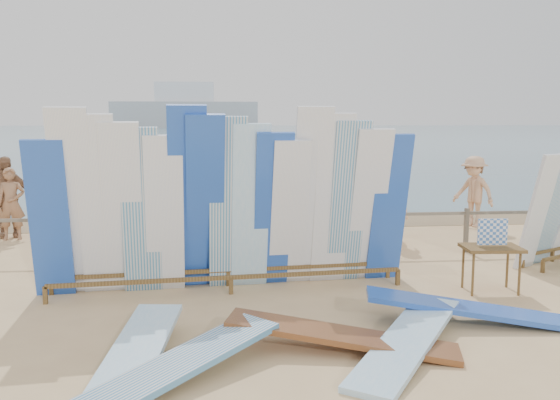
{
  "coord_description": "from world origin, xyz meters",
  "views": [
    {
      "loc": [
        -0.92,
        -8.35,
        2.68
      ],
      "look_at": [
        0.19,
        2.77,
        1.15
      ],
      "focal_mm": 38.0,
      "sensor_mm": 36.0,
      "label": 1
    }
  ],
  "objects": [
    {
      "name": "ground",
      "position": [
        0.0,
        0.0,
        0.0
      ],
      "size": [
        160.0,
        160.0,
        0.0
      ],
      "primitive_type": "plane",
      "color": "#D7B17C",
      "rests_on": "ground"
    },
    {
      "name": "ocean",
      "position": [
        0.0,
        128.0,
        0.0
      ],
      "size": [
        320.0,
        240.0,
        0.02
      ],
      "primitive_type": "cube",
      "color": "slate",
      "rests_on": "ground"
    },
    {
      "name": "wet_sand_strip",
      "position": [
        0.0,
        7.2,
        0.0
      ],
      "size": [
        40.0,
        2.6,
        0.01
      ],
      "primitive_type": "cube",
      "color": "olive",
      "rests_on": "ground"
    },
    {
      "name": "distant_ship",
      "position": [
        -12.0,
        180.0,
        5.31
      ],
      "size": [
        45.0,
        8.0,
        14.0
      ],
      "color": "#999EA3",
      "rests_on": "ocean"
    },
    {
      "name": "fence",
      "position": [
        0.0,
        3.0,
        0.63
      ],
      "size": [
        12.08,
        0.08,
        0.9
      ],
      "color": "#706554",
      "rests_on": "ground"
    },
    {
      "name": "main_surfboard_rack",
      "position": [
        -0.83,
        0.76,
        1.3
      ],
      "size": [
        5.88,
        1.22,
        2.89
      ],
      "rotation": [
        0.0,
        0.0,
        0.09
      ],
      "color": "brown",
      "rests_on": "ground"
    },
    {
      "name": "vendor_table",
      "position": [
        3.24,
        0.27,
        0.38
      ],
      "size": [
        0.91,
        0.67,
        1.16
      ],
      "rotation": [
        0.0,
        0.0,
        -0.07
      ],
      "color": "brown",
      "rests_on": "ground"
    },
    {
      "name": "flat_board_b",
      "position": [
        1.2,
        -1.98,
        0.0
      ],
      "size": [
        2.0,
        2.53,
        0.29
      ],
      "primitive_type": "cube",
      "rotation": [
        0.08,
        0.0,
        -0.61
      ],
      "color": "#92C8E9",
      "rests_on": "ground"
    },
    {
      "name": "flat_board_c",
      "position": [
        0.45,
        -1.85,
        0.0
      ],
      "size": [
        2.74,
        1.26,
        0.36
      ],
      "primitive_type": "cube",
      "rotation": [
        0.11,
        0.0,
        1.3
      ],
      "color": "brown",
      "rests_on": "ground"
    },
    {
      "name": "flat_board_d",
      "position": [
        2.32,
        -1.11,
        0.0
      ],
      "size": [
        2.75,
        1.1,
        0.4
      ],
      "primitive_type": "cube",
      "rotation": [
        0.12,
        0.0,
        1.37
      ],
      "color": "blue",
      "rests_on": "ground"
    },
    {
      "name": "flat_board_e",
      "position": [
        -1.44,
        -2.55,
        0.0
      ],
      "size": [
        2.34,
        2.26,
        0.34
      ],
      "primitive_type": "cube",
      "rotation": [
        0.1,
        0.0,
        -0.81
      ],
      "color": "silver",
      "rests_on": "ground"
    },
    {
      "name": "flat_board_a",
      "position": [
        -1.88,
        -2.19,
        0.0
      ],
      "size": [
        0.87,
        2.74,
        0.31
      ],
      "primitive_type": "cube",
      "rotation": [
        0.09,
        0.0,
        -0.12
      ],
      "color": "#92C8E9",
      "rests_on": "ground"
    },
    {
      "name": "beach_chair_left",
      "position": [
        0.52,
        4.22,
        0.25
      ],
      "size": [
        0.74,
        0.75,
        0.85
      ],
      "rotation": [
        0.0,
        0.0,
        -0.51
      ],
      "color": "red",
      "rests_on": "ground"
    },
    {
      "name": "beach_chair_right",
      "position": [
        2.32,
        4.06,
        0.25
      ],
      "size": [
        0.61,
        0.63,
        0.87
      ],
      "rotation": [
        0.0,
        0.0,
        0.12
      ],
      "color": "red",
      "rests_on": "ground"
    },
    {
      "name": "stroller",
      "position": [
        1.07,
        3.83,
        0.47
      ],
      "size": [
        0.67,
        0.91,
        1.17
      ],
      "rotation": [
        0.0,
        0.0,
        -0.1
      ],
      "color": "red",
      "rests_on": "ground"
    },
    {
      "name": "beachgoer_9",
      "position": [
        5.36,
        5.8,
        0.88
      ],
      "size": [
        1.0,
        1.22,
        1.77
      ],
      "primitive_type": "imported",
      "rotation": [
        0.0,
        0.0,
        5.27
      ],
      "color": "tan",
      "rests_on": "ground"
    },
    {
      "name": "beachgoer_2",
      "position": [
        -1.36,
        3.64,
        0.81
      ],
      "size": [
        0.38,
        0.78,
        1.61
      ],
      "primitive_type": "imported",
      "rotation": [
        0.0,
        0.0,
        4.71
      ],
      "color": "beige",
      "rests_on": "ground"
    },
    {
      "name": "beachgoer_6",
      "position": [
        2.72,
        4.11,
        0.84
      ],
      "size": [
        0.9,
        0.61,
        1.68
      ],
      "primitive_type": "imported",
      "rotation": [
        0.0,
        0.0,
        5.99
      ],
      "color": "tan",
      "rests_on": "ground"
    },
    {
      "name": "beachgoer_extra_1",
      "position": [
        -5.79,
        5.52,
        0.93
      ],
      "size": [
        1.18,
        0.83,
        1.85
      ],
      "primitive_type": "imported",
      "rotation": [
        0.0,
        0.0,
        0.37
      ],
      "color": "#8C6042",
      "rests_on": "ground"
    },
    {
      "name": "beachgoer_3",
      "position": [
        -1.07,
        6.63,
        0.86
      ],
      "size": [
        0.7,
        1.19,
        1.72
      ],
      "primitive_type": "imported",
      "rotation": [
        0.0,
        0.0,
        1.34
      ],
      "color": "tan",
      "rests_on": "ground"
    },
    {
      "name": "beachgoer_11",
      "position": [
        -3.34,
        7.42,
        0.84
      ],
      "size": [
        0.71,
        1.61,
        1.68
      ],
      "primitive_type": "imported",
      "rotation": [
        0.0,
        0.0,
        1.7
      ],
      "color": "beige",
      "rests_on": "ground"
    },
    {
      "name": "beachgoer_1",
      "position": [
        -5.59,
        5.22,
        0.81
      ],
      "size": [
        0.63,
        0.39,
        1.62
      ],
      "primitive_type": "imported",
      "rotation": [
        0.0,
        0.0,
        0.12
      ],
      "color": "#8C6042",
      "rests_on": "ground"
    }
  ]
}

